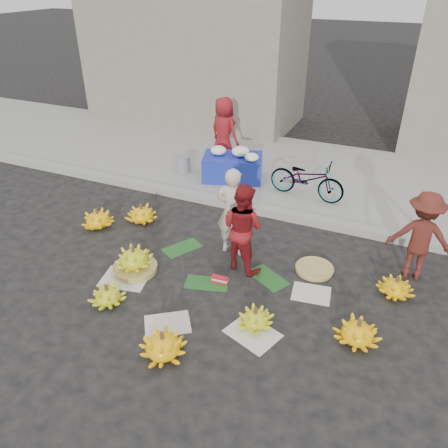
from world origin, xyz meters
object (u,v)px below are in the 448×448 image
at_px(banana_bunch_4, 358,332).
at_px(banana_bunch_0, 134,261).
at_px(vendor_cream, 233,212).
at_px(flower_table, 233,166).
at_px(bicycle, 307,178).

bearing_deg(banana_bunch_4, banana_bunch_0, 177.89).
relative_size(vendor_cream, flower_table, 1.05).
bearing_deg(banana_bunch_4, flower_table, 131.27).
relative_size(banana_bunch_4, vendor_cream, 0.48).
bearing_deg(banana_bunch_0, banana_bunch_4, -2.11).
bearing_deg(vendor_cream, banana_bunch_4, 148.24).
distance_m(vendor_cream, bicycle, 2.35).
bearing_deg(flower_table, banana_bunch_0, -109.87).
bearing_deg(vendor_cream, flower_table, -69.92).
xyz_separation_m(vendor_cream, flower_table, (-1.03, 2.47, -0.33)).
relative_size(banana_bunch_4, bicycle, 0.48).
bearing_deg(banana_bunch_0, flower_table, 87.73).
height_order(flower_table, bicycle, bicycle).
distance_m(banana_bunch_0, vendor_cream, 1.72).
bearing_deg(bicycle, flower_table, 88.67).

